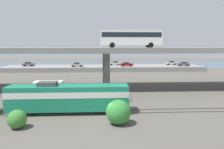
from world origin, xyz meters
TOP-DOWN VIEW (x-y plane):
  - ground_plane at (0.00, 0.00)m, footprint 260.00×260.00m
  - rail_strip_near at (0.00, 3.27)m, footprint 110.00×0.12m
  - rail_strip_far at (0.00, 4.73)m, footprint 110.00×0.12m
  - train_locomotive at (-4.67, 4.00)m, footprint 16.71×3.04m
  - highway_overpass at (0.00, 20.00)m, footprint 96.00×10.79m
  - transit_bus_on_overpass at (4.82, 18.59)m, footprint 12.00×2.68m
  - service_truck_west at (-8.91, 11.37)m, footprint 6.80×2.46m
  - pier_parking_lot at (0.00, 55.00)m, footprint 71.83×13.09m
  - parked_car_0 at (26.17, 57.58)m, footprint 4.04×1.85m
  - parked_car_1 at (-27.16, 55.22)m, footprint 4.15×1.92m
  - parked_car_2 at (8.23, 52.84)m, footprint 4.52×1.84m
  - parked_car_3 at (4.36, 57.77)m, footprint 4.35×1.98m
  - parked_car_4 at (29.24, 53.03)m, footprint 4.48×2.00m
  - parked_car_5 at (-9.37, 52.06)m, footprint 4.24×1.87m
  - harbor_water at (0.00, 78.00)m, footprint 140.00×36.00m
  - shrub_left at (-10.22, -1.22)m, footprint 2.04×2.04m
  - shrub_right at (0.74, -0.57)m, footprint 2.81×2.81m

SIDE VIEW (x-z plane):
  - ground_plane at x=0.00m, z-range 0.00..0.00m
  - harbor_water at x=0.00m, z-range 0.00..0.01m
  - rail_strip_near at x=0.00m, z-range 0.00..0.12m
  - rail_strip_far at x=0.00m, z-range 0.00..0.12m
  - pier_parking_lot at x=0.00m, z-range 0.00..1.56m
  - shrub_left at x=-10.22m, z-range 0.00..2.04m
  - shrub_right at x=0.74m, z-range 0.00..2.81m
  - service_truck_west at x=-8.91m, z-range 0.12..3.16m
  - train_locomotive at x=-4.67m, z-range 0.10..4.28m
  - parked_car_0 at x=26.17m, z-range 1.58..3.08m
  - parked_car_5 at x=-9.37m, z-range 1.58..3.08m
  - parked_car_1 at x=-27.16m, z-range 1.58..3.08m
  - parked_car_2 at x=8.23m, z-range 1.58..3.08m
  - parked_car_3 at x=4.36m, z-range 1.58..3.08m
  - parked_car_4 at x=29.24m, z-range 1.58..3.08m
  - highway_overpass at x=0.00m, z-range 3.53..12.01m
  - transit_bus_on_overpass at x=4.82m, z-range 8.84..12.24m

